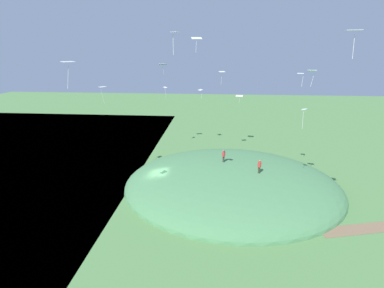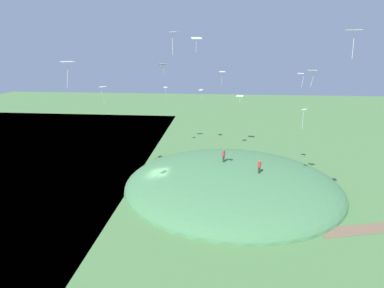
{
  "view_description": "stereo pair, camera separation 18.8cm",
  "coord_description": "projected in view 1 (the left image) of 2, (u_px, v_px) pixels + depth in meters",
  "views": [
    {
      "loc": [
        7.0,
        -31.23,
        16.58
      ],
      "look_at": [
        4.24,
        1.9,
        5.24
      ],
      "focal_mm": 25.61,
      "sensor_mm": 36.0,
      "label": 1
    },
    {
      "loc": [
        7.18,
        -31.21,
        16.58
      ],
      "look_at": [
        4.24,
        1.9,
        5.24
      ],
      "focal_mm": 25.61,
      "sensor_mm": 36.0,
      "label": 2
    }
  ],
  "objects": [
    {
      "name": "kite_2",
      "position": [
        68.0,
        63.0,
        20.89
      ],
      "size": [
        1.09,
        1.15,
        2.07
      ],
      "color": "white"
    },
    {
      "name": "kite_3",
      "position": [
        304.0,
        111.0,
        29.01
      ],
      "size": [
        0.77,
        0.83,
        2.16
      ],
      "color": "white"
    },
    {
      "name": "kite_8",
      "position": [
        163.0,
        64.0,
        43.16
      ],
      "size": [
        1.31,
        1.05,
        1.75
      ],
      "color": "white"
    },
    {
      "name": "kite_1",
      "position": [
        165.0,
        88.0,
        44.26
      ],
      "size": [
        0.71,
        0.83,
        1.73
      ],
      "color": "white"
    },
    {
      "name": "kite_4",
      "position": [
        103.0,
        88.0,
        32.71
      ],
      "size": [
        0.95,
        1.01,
        2.01
      ],
      "color": "silver"
    },
    {
      "name": "kite_12",
      "position": [
        239.0,
        96.0,
        46.67
      ],
      "size": [
        1.33,
        1.06,
        1.22
      ],
      "color": "silver"
    },
    {
      "name": "kite_11",
      "position": [
        312.0,
        71.0,
        27.67
      ],
      "size": [
        1.09,
        0.91,
        1.71
      ],
      "color": "white"
    },
    {
      "name": "kite_10",
      "position": [
        197.0,
        39.0,
        29.63
      ],
      "size": [
        1.26,
        0.99,
        1.63
      ],
      "color": "white"
    },
    {
      "name": "kite_0",
      "position": [
        301.0,
        74.0,
        32.19
      ],
      "size": [
        0.8,
        0.64,
        1.59
      ],
      "color": "white"
    },
    {
      "name": "person_on_hilltop",
      "position": [
        259.0,
        165.0,
        32.73
      ],
      "size": [
        0.58,
        0.58,
        1.71
      ],
      "rotation": [
        0.0,
        0.0,
        5.43
      ],
      "color": "#353923",
      "rests_on": "grass_hill"
    },
    {
      "name": "person_walking_path",
      "position": [
        224.0,
        155.0,
        35.84
      ],
      "size": [
        0.57,
        0.57,
        1.68
      ],
      "rotation": [
        0.0,
        0.0,
        5.58
      ],
      "color": "#373C34",
      "rests_on": "grass_hill"
    },
    {
      "name": "kite_9",
      "position": [
        222.0,
        73.0,
        39.95
      ],
      "size": [
        1.06,
        0.93,
        2.08
      ],
      "color": "white"
    },
    {
      "name": "kite_7",
      "position": [
        354.0,
        32.0,
        19.39
      ],
      "size": [
        1.17,
        0.92,
        1.97
      ],
      "color": "silver"
    },
    {
      "name": "kite_5",
      "position": [
        200.0,
        90.0,
        46.9
      ],
      "size": [
        0.98,
        1.07,
        1.5
      ],
      "color": "white"
    },
    {
      "name": "kite_6",
      "position": [
        175.0,
        34.0,
        21.78
      ],
      "size": [
        0.86,
        0.81,
        1.76
      ],
      "color": "white"
    },
    {
      "name": "ground_plane",
      "position": [
        158.0,
        186.0,
        35.36
      ],
      "size": [
        160.0,
        160.0,
        0.0
      ],
      "primitive_type": "plane",
      "color": "#507E43"
    },
    {
      "name": "grass_hill",
      "position": [
        231.0,
        185.0,
        35.66
      ],
      "size": [
        27.59,
        23.79,
        5.32
      ],
      "primitive_type": "ellipsoid",
      "color": "#4A804F",
      "rests_on": "ground_plane"
    }
  ]
}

